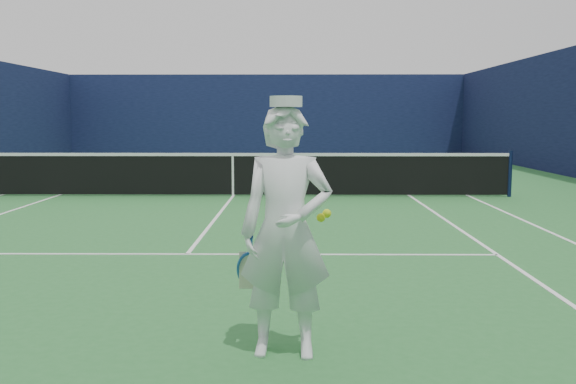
% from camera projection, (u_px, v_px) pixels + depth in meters
% --- Properties ---
extents(ground, '(80.00, 80.00, 0.00)m').
position_uv_depth(ground, '(233.00, 196.00, 14.88)').
color(ground, '#286B30').
rests_on(ground, ground).
extents(court_markings, '(11.03, 23.83, 0.01)m').
position_uv_depth(court_markings, '(233.00, 196.00, 14.88)').
color(court_markings, white).
rests_on(court_markings, ground).
extents(windscreen_fence, '(20.12, 36.12, 4.00)m').
position_uv_depth(windscreen_fence, '(232.00, 110.00, 14.65)').
color(windscreen_fence, '#0F163A').
rests_on(windscreen_fence, ground).
extents(tennis_net, '(12.88, 0.09, 1.07)m').
position_uv_depth(tennis_net, '(233.00, 172.00, 14.82)').
color(tennis_net, '#141E4C').
rests_on(tennis_net, ground).
extents(tennis_player, '(0.78, 0.52, 1.97)m').
position_uv_depth(tennis_player, '(286.00, 231.00, 4.82)').
color(tennis_player, white).
rests_on(tennis_player, ground).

